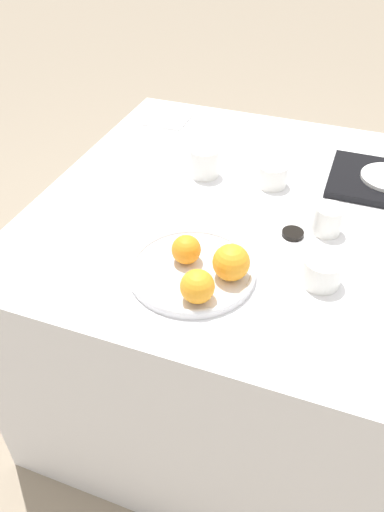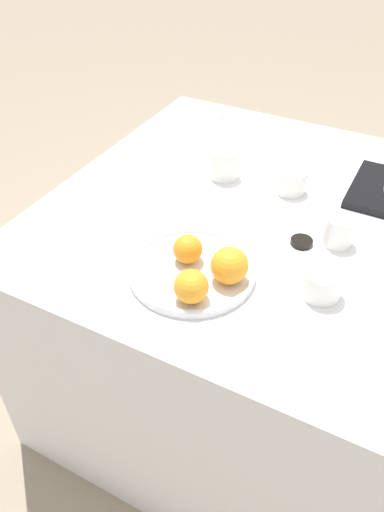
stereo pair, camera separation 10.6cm
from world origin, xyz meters
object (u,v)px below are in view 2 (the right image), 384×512
object	(u,v)px
cup_2	(224,164)
napkin	(197,119)
fruit_platter	(192,270)
cup_1	(339,231)
soy_dish	(302,242)
orange_1	(188,249)
cup_0	(322,283)
orange_2	(229,266)
cup_3	(291,181)
orange_0	(191,287)

from	to	relation	value
cup_2	napkin	xyz separation A→B (m)	(-0.24, 0.30, -0.04)
napkin	fruit_platter	bearing A→B (deg)	-63.55
cup_1	soy_dish	size ratio (longest dim) A/B	1.34
orange_1	cup_0	bearing A→B (deg)	9.71
orange_2	cup_3	distance (m)	0.42
soy_dish	fruit_platter	bearing A→B (deg)	-130.25
cup_3	soy_dish	xyz separation A→B (m)	(0.10, -0.21, -0.03)
orange_2	cup_2	bearing A→B (deg)	116.25
napkin	soy_dish	world-z (taller)	soy_dish
cup_0	soy_dish	world-z (taller)	cup_0
orange_1	orange_2	distance (m)	0.11
cup_0	napkin	xyz separation A→B (m)	(-0.62, 0.63, -0.03)
cup_0	orange_2	bearing A→B (deg)	-160.37
orange_2	cup_0	xyz separation A→B (m)	(0.18, 0.06, -0.02)
orange_2	cup_0	world-z (taller)	orange_2
fruit_platter	soy_dish	world-z (taller)	fruit_platter
cup_3	cup_0	bearing A→B (deg)	-61.75
orange_2	napkin	xyz separation A→B (m)	(-0.44, 0.70, -0.05)
orange_2	napkin	size ratio (longest dim) A/B	0.57
napkin	soy_dish	distance (m)	0.72
cup_0	soy_dish	distance (m)	0.17
orange_0	cup_3	world-z (taller)	orange_0
cup_0	cup_3	world-z (taller)	same
cup_3	napkin	world-z (taller)	cup_3
fruit_platter	orange_0	xyz separation A→B (m)	(0.04, -0.09, 0.04)
fruit_platter	cup_3	distance (m)	0.43
fruit_platter	napkin	bearing A→B (deg)	116.45
cup_2	orange_0	bearing A→B (deg)	-72.42
fruit_platter	orange_0	size ratio (longest dim) A/B	3.98
orange_2	soy_dish	size ratio (longest dim) A/B	1.52
napkin	soy_dish	size ratio (longest dim) A/B	2.66
orange_1	orange_2	xyz separation A→B (m)	(0.11, -0.02, 0.01)
orange_2	cup_1	distance (m)	0.30
orange_2	napkin	bearing A→B (deg)	121.92
fruit_platter	orange_0	world-z (taller)	orange_0
cup_0	cup_3	bearing A→B (deg)	118.25
cup_1	napkin	distance (m)	0.75
fruit_platter	orange_0	bearing A→B (deg)	-63.33
fruit_platter	cup_2	xyz separation A→B (m)	(-0.11, 0.41, 0.03)
fruit_platter	cup_2	bearing A→B (deg)	105.52
fruit_platter	soy_dish	xyz separation A→B (m)	(0.18, 0.21, -0.01)
orange_0	orange_1	bearing A→B (deg)	121.27
orange_1	soy_dish	distance (m)	0.28
cup_1	orange_1	bearing A→B (deg)	-138.94
orange_0	cup_2	size ratio (longest dim) A/B	0.86
cup_2	cup_3	xyz separation A→B (m)	(0.19, 0.01, -0.01)
cup_0	cup_1	bearing A→B (deg)	94.87
soy_dish	napkin	bearing A→B (deg)	137.25
soy_dish	cup_0	bearing A→B (deg)	-58.73
cup_2	cup_3	distance (m)	0.19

